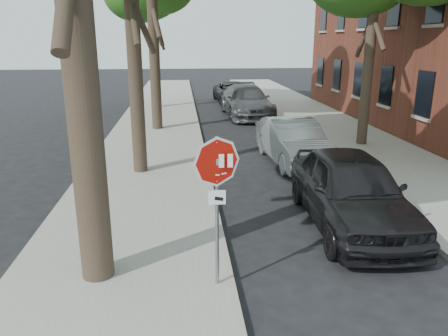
# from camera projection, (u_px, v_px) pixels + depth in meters

# --- Properties ---
(ground) EXTENTS (120.00, 120.00, 0.00)m
(ground) POSITION_uv_depth(u_px,v_px,m) (257.00, 287.00, 7.66)
(ground) COLOR black
(ground) RESTS_ON ground
(sidewalk_left) EXTENTS (4.00, 55.00, 0.12)m
(sidewalk_left) POSITION_uv_depth(u_px,v_px,m) (153.00, 139.00, 18.87)
(sidewalk_left) COLOR gray
(sidewalk_left) RESTS_ON ground
(sidewalk_right) EXTENTS (4.00, 55.00, 0.12)m
(sidewalk_right) POSITION_uv_depth(u_px,v_px,m) (343.00, 135.00, 19.66)
(sidewalk_right) COLOR gray
(sidewalk_right) RESTS_ON ground
(curb_left) EXTENTS (0.12, 55.00, 0.13)m
(curb_left) POSITION_uv_depth(u_px,v_px,m) (200.00, 137.00, 19.06)
(curb_left) COLOR #9E9384
(curb_left) RESTS_ON ground
(curb_right) EXTENTS (0.12, 55.00, 0.13)m
(curb_right) POSITION_uv_depth(u_px,v_px,m) (299.00, 135.00, 19.47)
(curb_right) COLOR #9E9384
(curb_right) RESTS_ON ground
(stop_sign) EXTENTS (0.76, 0.34, 2.61)m
(stop_sign) POSITION_uv_depth(u_px,v_px,m) (217.00, 184.00, 7.02)
(stop_sign) COLOR gray
(stop_sign) RESTS_ON sidewalk_left
(car_a) EXTENTS (2.22, 5.13, 1.72)m
(car_a) POSITION_uv_depth(u_px,v_px,m) (351.00, 189.00, 10.04)
(car_a) COLOR black
(car_a) RESTS_ON ground
(car_b) EXTENTS (1.96, 4.73, 1.52)m
(car_b) POSITION_uv_depth(u_px,v_px,m) (293.00, 142.00, 15.16)
(car_b) COLOR #999DA1
(car_b) RESTS_ON ground
(car_c) EXTENTS (2.67, 6.00, 1.71)m
(car_c) POSITION_uv_depth(u_px,v_px,m) (246.00, 101.00, 24.43)
(car_c) COLOR #46474A
(car_c) RESTS_ON ground
(car_d) EXTENTS (2.57, 5.12, 1.39)m
(car_d) POSITION_uv_depth(u_px,v_px,m) (233.00, 92.00, 29.96)
(car_d) COLOR black
(car_d) RESTS_ON ground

